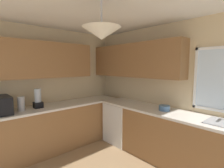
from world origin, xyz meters
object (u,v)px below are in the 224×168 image
at_px(bowl, 164,108).
at_px(blender_appliance, 38,99).
at_px(dishwasher, 122,122).
at_px(kettle, 21,104).

bearing_deg(bowl, blender_appliance, -136.72).
height_order(dishwasher, bowl, bowl).
distance_m(kettle, bowl, 2.52).
bearing_deg(kettle, blender_appliance, 93.92).
xyz_separation_m(dishwasher, blender_appliance, (-0.66, -1.56, 0.64)).
relative_size(kettle, blender_appliance, 0.70).
distance_m(dishwasher, bowl, 1.15).
relative_size(kettle, bowl, 1.32).
height_order(bowl, blender_appliance, blender_appliance).
bearing_deg(dishwasher, bowl, 1.67).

